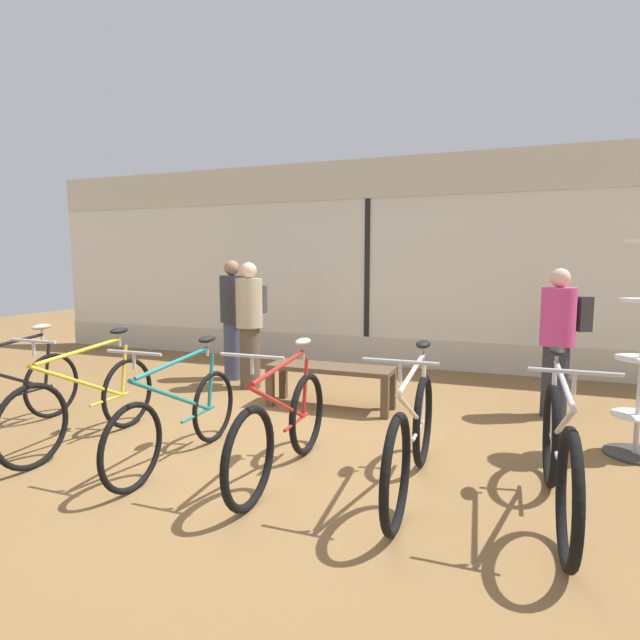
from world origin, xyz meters
TOP-DOWN VIEW (x-y plane):
  - ground_plane at (0.00, 0.00)m, footprint 24.00×24.00m
  - shop_back_wall at (0.00, 3.82)m, footprint 12.00×0.08m
  - bicycle_far_left at (-2.41, -0.49)m, footprint 0.46×1.75m
  - bicycle_left at (-1.44, -0.47)m, footprint 0.46×1.76m
  - bicycle_center_left at (-0.43, -0.52)m, footprint 0.46×1.71m
  - bicycle_center_right at (0.48, -0.49)m, footprint 0.46×1.72m
  - bicycle_right at (1.44, -0.41)m, footprint 0.46×1.80m
  - bicycle_far_right at (2.37, -0.45)m, footprint 0.46×1.80m
  - display_bench at (0.23, 1.35)m, footprint 1.40×0.44m
  - customer_near_rack at (2.57, 1.86)m, footprint 0.56×0.48m
  - customer_by_window at (-1.04, 1.86)m, footprint 0.36×0.49m
  - customer_mid_floor at (-1.49, 2.21)m, footprint 0.48×0.48m

SIDE VIEW (x-z plane):
  - ground_plane at x=0.00m, z-range 0.00..0.00m
  - bicycle_center_left at x=-0.43m, z-range -0.13..0.87m
  - bicycle_center_right at x=0.48m, z-range -0.13..0.89m
  - bicycle_far_left at x=-2.41m, z-range -0.12..0.90m
  - bicycle_left at x=-1.44m, z-range -0.13..0.90m
  - display_bench at x=0.23m, z-range 0.15..0.63m
  - bicycle_right at x=1.44m, z-range -0.13..0.92m
  - bicycle_far_right at x=2.37m, z-range -0.12..0.94m
  - customer_near_rack at x=2.57m, z-range 0.06..1.62m
  - customer_mid_floor at x=-1.49m, z-range 0.04..1.69m
  - customer_by_window at x=-1.04m, z-range 0.06..1.69m
  - shop_back_wall at x=0.00m, z-range 0.04..3.24m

